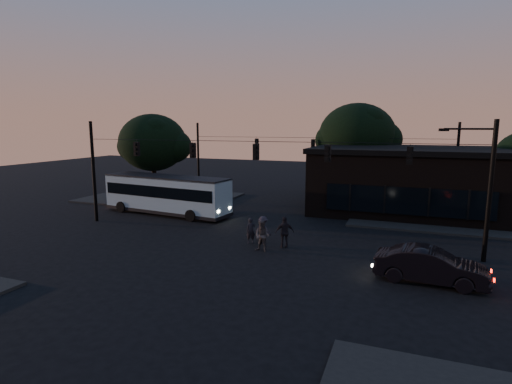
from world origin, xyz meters
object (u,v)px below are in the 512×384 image
(bus, at_px, (167,193))
(car, at_px, (430,266))
(building, at_px, (408,180))
(pedestrian_b, at_px, (262,236))
(pedestrian_c, at_px, (285,232))
(pedestrian_d, at_px, (263,230))
(pedestrian_a, at_px, (251,231))

(bus, height_order, car, bus)
(building, distance_m, pedestrian_b, 16.51)
(building, height_order, pedestrian_c, building)
(pedestrian_d, bearing_deg, bus, -11.44)
(pedestrian_a, height_order, pedestrian_b, pedestrian_b)
(building, relative_size, car, 3.15)
(bus, bearing_deg, pedestrian_c, -18.33)
(pedestrian_a, distance_m, pedestrian_d, 0.75)
(building, bearing_deg, car, -85.88)
(pedestrian_a, xyz_separation_m, pedestrian_c, (2.24, -0.21, 0.17))
(pedestrian_a, relative_size, pedestrian_d, 0.92)
(bus, xyz_separation_m, pedestrian_d, (10.20, -5.02, -0.91))
(pedestrian_b, bearing_deg, pedestrian_c, 55.11)
(bus, distance_m, pedestrian_c, 12.95)
(building, relative_size, bus, 1.36)
(pedestrian_b, bearing_deg, pedestrian_a, 140.65)
(building, bearing_deg, pedestrian_a, -123.89)
(building, bearing_deg, pedestrian_c, -116.30)
(pedestrian_a, bearing_deg, pedestrian_c, -35.58)
(pedestrian_a, distance_m, pedestrian_c, 2.26)
(pedestrian_d, bearing_deg, pedestrian_c, 179.03)
(car, relative_size, pedestrian_a, 3.13)
(pedestrian_b, height_order, pedestrian_c, pedestrian_c)
(bus, height_order, pedestrian_c, bus)
(building, bearing_deg, pedestrian_b, -117.78)
(car, relative_size, pedestrian_c, 2.57)
(building, xyz_separation_m, pedestrian_b, (-7.65, -14.52, -1.79))
(bus, relative_size, car, 2.33)
(bus, xyz_separation_m, car, (19.51, -8.18, -0.96))
(bus, distance_m, car, 21.18)
(pedestrian_a, relative_size, pedestrian_c, 0.82)
(building, distance_m, pedestrian_d, 15.45)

